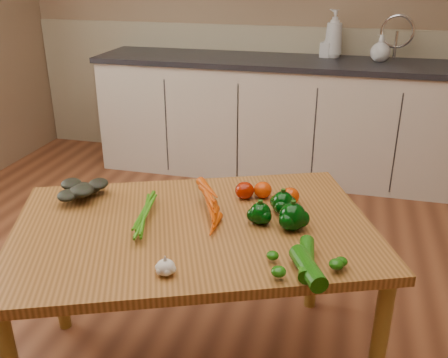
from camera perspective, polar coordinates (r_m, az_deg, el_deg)
room at (r=1.88m, az=-7.85°, el=13.84°), size 4.04×5.04×2.64m
counter_run at (r=3.92m, az=6.75°, el=7.08°), size 2.84×0.64×1.14m
table at (r=1.85m, az=-3.46°, el=-7.31°), size 1.50×1.25×0.69m
soap_bottle_a at (r=3.93m, az=12.46°, el=15.92°), size 0.19×0.19×0.34m
soap_bottle_b at (r=3.92m, az=11.57°, el=14.64°), size 0.09×0.09×0.16m
soap_bottle_c at (r=3.86m, az=17.47°, el=14.07°), size 0.18×0.18×0.18m
carrot_bunch at (r=1.85m, az=-3.89°, el=-3.48°), size 0.29×0.26×0.06m
leafy_greens at (r=2.05m, az=-15.98°, el=-1.07°), size 0.18×0.16×0.09m
garlic_bulb at (r=1.54m, az=-6.70°, el=-10.00°), size 0.06×0.06×0.05m
pepper_a at (r=1.80m, az=4.15°, el=-3.95°), size 0.08×0.08×0.08m
pepper_b at (r=1.88m, az=6.73°, el=-2.71°), size 0.09×0.09×0.09m
pepper_c at (r=1.77m, az=7.84°, el=-4.28°), size 0.10×0.10×0.10m
tomato_a at (r=1.99m, az=2.37°, el=-1.31°), size 0.08×0.08×0.07m
tomato_b at (r=2.00m, az=4.46°, el=-1.24°), size 0.07×0.07×0.07m
tomato_c at (r=1.96m, az=7.57°, el=-1.93°), size 0.07×0.07×0.07m
zucchini_a at (r=1.59m, az=9.42°, el=-8.94°), size 0.07×0.21×0.05m
zucchini_b at (r=1.54m, az=9.56°, el=-9.98°), size 0.13×0.19×0.06m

